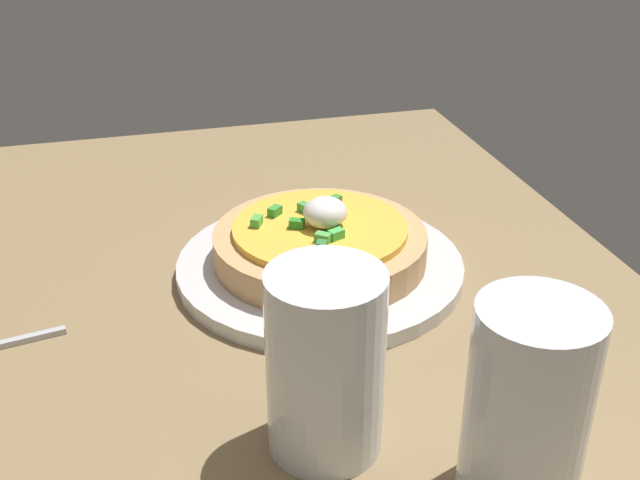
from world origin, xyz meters
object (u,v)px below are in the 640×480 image
plate (320,266)px  cup_far (526,417)px  pizza (320,243)px  cup_near (323,371)px

plate → cup_far: cup_far is taller
pizza → cup_far: 28.74cm
plate → pizza: 2.41cm
cup_near → pizza: bearing=-14.6°
plate → pizza: size_ratio=1.35×
cup_near → cup_far: size_ratio=0.97×
plate → cup_near: (-21.15, 5.48, 5.07)cm
plate → cup_far: 29.06cm
pizza → cup_far: cup_far is taller
pizza → cup_near: (-21.14, 5.49, 2.66)cm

